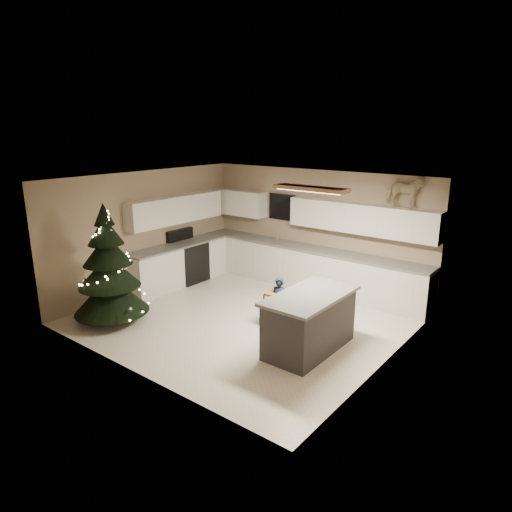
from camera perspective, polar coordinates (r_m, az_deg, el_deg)
name	(u,v)px	position (r m, az deg, el deg)	size (l,w,h in m)	color
ground_plane	(245,319)	(8.69, -1.44, -7.82)	(5.50, 5.50, 0.00)	beige
room_shell	(245,228)	(8.13, -1.39, 3.51)	(5.52, 5.02, 2.61)	gray
cabinetry	(260,253)	(10.18, 0.48, 0.32)	(5.50, 3.20, 2.00)	silver
island	(309,322)	(7.42, 6.70, -8.17)	(0.90, 1.70, 0.95)	black
bar_stool	(273,300)	(8.26, 2.12, -5.54)	(0.33, 0.33, 0.63)	brown
christmas_tree	(109,275)	(8.66, -17.89, -2.22)	(1.39, 1.34, 2.22)	#3F2816
toddler	(279,302)	(8.23, 2.89, -5.76)	(0.33, 0.22, 0.92)	black
rocking_horse	(404,192)	(9.07, 18.06, 7.67)	(0.75, 0.46, 0.61)	brown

